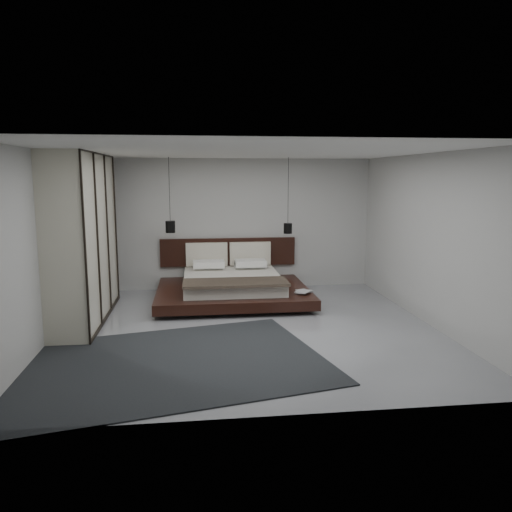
{
  "coord_description": "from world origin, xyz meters",
  "views": [
    {
      "loc": [
        -0.83,
        -7.72,
        2.44
      ],
      "look_at": [
        0.28,
        1.2,
        0.98
      ],
      "focal_mm": 35.0,
      "sensor_mm": 36.0,
      "label": 1
    }
  ],
  "objects": [
    {
      "name": "floor",
      "position": [
        0.0,
        0.0,
        0.0
      ],
      "size": [
        6.0,
        6.0,
        0.0
      ],
      "primitive_type": "plane",
      "color": "gray",
      "rests_on": "ground"
    },
    {
      "name": "wall_right",
      "position": [
        3.0,
        0.0,
        1.4
      ],
      "size": [
        0.0,
        6.0,
        6.0
      ],
      "primitive_type": "plane",
      "rotation": [
        1.57,
        0.0,
        -1.57
      ],
      "color": "#B2B2AF",
      "rests_on": "floor"
    },
    {
      "name": "wall_front",
      "position": [
        0.0,
        -3.0,
        1.4
      ],
      "size": [
        6.0,
        0.0,
        6.0
      ],
      "primitive_type": "plane",
      "rotation": [
        -1.57,
        0.0,
        0.0
      ],
      "color": "#B2B2AF",
      "rests_on": "floor"
    },
    {
      "name": "rug",
      "position": [
        -1.2,
        -1.41,
        0.01
      ],
      "size": [
        4.53,
        3.66,
        0.02
      ],
      "primitive_type": "cube",
      "rotation": [
        0.0,
        0.0,
        0.21
      ],
      "color": "black",
      "rests_on": "floor"
    },
    {
      "name": "bed",
      "position": [
        -0.11,
        1.9,
        0.3
      ],
      "size": [
        2.92,
        2.45,
        1.1
      ],
      "color": "black",
      "rests_on": "floor"
    },
    {
      "name": "pendant_right",
      "position": [
        1.09,
        2.38,
        1.37
      ],
      "size": [
        0.17,
        0.17,
        1.55
      ],
      "color": "black",
      "rests_on": "ceiling"
    },
    {
      "name": "book_lower",
      "position": [
        1.09,
        1.23,
        0.28
      ],
      "size": [
        0.28,
        0.33,
        0.03
      ],
      "primitive_type": "imported",
      "rotation": [
        0.0,
        0.0,
        0.3
      ],
      "color": "#99724C",
      "rests_on": "bed"
    },
    {
      "name": "wall_back",
      "position": [
        0.0,
        3.0,
        1.4
      ],
      "size": [
        6.0,
        0.0,
        6.0
      ],
      "primitive_type": "plane",
      "rotation": [
        1.57,
        0.0,
        0.0
      ],
      "color": "#B2B2AF",
      "rests_on": "floor"
    },
    {
      "name": "wall_left",
      "position": [
        -3.0,
        0.0,
        1.4
      ],
      "size": [
        0.0,
        6.0,
        6.0
      ],
      "primitive_type": "plane",
      "rotation": [
        1.57,
        0.0,
        1.57
      ],
      "color": "#B2B2AF",
      "rests_on": "floor"
    },
    {
      "name": "pendant_left",
      "position": [
        -1.31,
        2.38,
        1.43
      ],
      "size": [
        0.19,
        0.19,
        1.5
      ],
      "color": "black",
      "rests_on": "ceiling"
    },
    {
      "name": "lattice_screen",
      "position": [
        -2.95,
        2.45,
        1.3
      ],
      "size": [
        0.05,
        0.9,
        2.6
      ],
      "primitive_type": "cube",
      "color": "black",
      "rests_on": "floor"
    },
    {
      "name": "wardrobe",
      "position": [
        -2.7,
        0.87,
        1.42
      ],
      "size": [
        0.68,
        2.89,
        2.84
      ],
      "color": "beige",
      "rests_on": "floor"
    },
    {
      "name": "ceiling",
      "position": [
        0.0,
        0.0,
        2.8
      ],
      "size": [
        6.0,
        6.0,
        0.0
      ],
      "primitive_type": "plane",
      "rotation": [
        3.14,
        0.0,
        0.0
      ],
      "color": "white",
      "rests_on": "wall_back"
    },
    {
      "name": "book_upper",
      "position": [
        1.07,
        1.2,
        0.31
      ],
      "size": [
        0.38,
        0.39,
        0.02
      ],
      "primitive_type": "imported",
      "rotation": [
        0.0,
        0.0,
        -0.7
      ],
      "color": "#99724C",
      "rests_on": "book_lower"
    }
  ]
}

